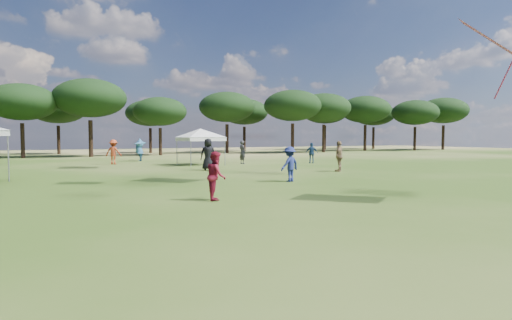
# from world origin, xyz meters

# --- Properties ---
(tree_line) EXTENTS (108.78, 17.63, 7.77)m
(tree_line) POSITION_xyz_m (2.39, 47.41, 5.42)
(tree_line) COLOR black
(tree_line) RESTS_ON ground
(tent_right) EXTENTS (5.43, 5.43, 2.83)m
(tent_right) POSITION_xyz_m (8.55, 27.91, 2.40)
(tent_right) COLOR gray
(tent_right) RESTS_ON ground
(festival_crowd) EXTENTS (28.97, 24.14, 1.87)m
(festival_crowd) POSITION_xyz_m (1.36, 25.23, 0.86)
(festival_crowd) COLOR black
(festival_crowd) RESTS_ON ground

